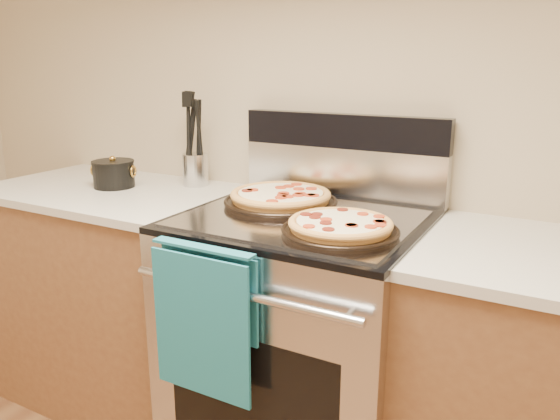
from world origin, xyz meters
The scene contains 15 objects.
wall_back centered at (0.00, 2.00, 1.35)m, with size 4.00×4.00×0.00m, color #C4B08E.
range_body centered at (0.00, 1.65, 0.45)m, with size 0.76×0.68×0.90m, color #B7B7BC.
oven_window centered at (0.00, 1.31, 0.45)m, with size 0.56×0.01×0.40m, color black.
cooktop centered at (0.00, 1.65, 0.91)m, with size 0.76×0.68×0.02m, color black.
backsplash_lower centered at (0.00, 1.96, 1.01)m, with size 0.76×0.06×0.18m, color silver.
backsplash_upper centered at (0.00, 1.96, 1.16)m, with size 0.76×0.06×0.12m, color black.
oven_handle centered at (0.00, 1.27, 0.80)m, with size 0.03×0.03×0.70m, color silver.
dish_towel centered at (-0.12, 1.27, 0.70)m, with size 0.32×0.05×0.42m, color #176975, non-canonical shape.
foil_sheet centered at (0.00, 1.62, 0.92)m, with size 0.70×0.55×0.01m, color gray.
cabinet_left centered at (-0.88, 1.68, 0.44)m, with size 1.00×0.62×0.88m, color brown.
countertop_left centered at (-0.88, 1.68, 0.90)m, with size 1.02×0.64×0.03m, color #BDB7A9.
pepperoni_pizza_back centered at (-0.12, 1.72, 0.95)m, with size 0.38×0.38×0.05m, color #BE753A, non-canonical shape.
pepperoni_pizza_front centered at (0.18, 1.52, 0.95)m, with size 0.33×0.33×0.04m, color #BE753A, non-canonical shape.
utensil_crock centered at (-0.61, 1.89, 0.97)m, with size 0.10×0.10×0.13m, color silver.
saucepan centered at (-0.88, 1.70, 0.96)m, with size 0.16×0.16×0.10m, color black.
Camera 1 is at (0.74, 0.15, 1.40)m, focal length 35.00 mm.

